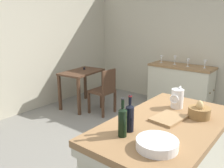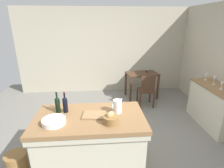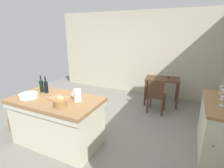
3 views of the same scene
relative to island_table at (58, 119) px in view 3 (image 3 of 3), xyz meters
name	(u,v)px [view 3 (image 3 of 3)]	position (x,y,z in m)	size (l,w,h in m)	color
ground_plane	(94,128)	(0.35, 0.68, -0.47)	(6.76, 6.76, 0.00)	slate
wall_back	(134,53)	(0.35, 3.28, 0.83)	(5.32, 0.12, 2.60)	#B2AA93
island_table	(58,119)	(0.00, 0.00, 0.00)	(1.59, 0.89, 0.87)	olive
side_cabinet	(217,127)	(2.61, 0.95, -0.02)	(0.52, 1.28, 0.90)	olive
writing_desk	(162,83)	(1.42, 2.58, 0.16)	(0.96, 0.67, 0.81)	#472D1E
wooden_chair	(156,95)	(1.39, 1.96, 0.01)	(0.40, 0.40, 0.89)	#472D1E
pitcher	(77,95)	(0.41, 0.08, 0.51)	(0.17, 0.13, 0.25)	white
wash_bowl	(29,96)	(-0.47, -0.15, 0.44)	(0.31, 0.31, 0.07)	white
bread_basket	(60,102)	(0.29, -0.20, 0.46)	(0.21, 0.21, 0.17)	olive
cutting_board	(59,98)	(0.07, 0.01, 0.41)	(0.33, 0.24, 0.02)	#99754C
wine_bottle_dark	(46,86)	(-0.36, 0.16, 0.53)	(0.07, 0.07, 0.32)	black
wine_bottle_amber	(41,85)	(-0.47, 0.16, 0.53)	(0.07, 0.07, 0.33)	black
wine_glass_left	(223,99)	(2.57, 0.82, 0.53)	(0.07, 0.07, 0.15)	white
wine_glass_middle	(223,92)	(2.61, 1.11, 0.55)	(0.07, 0.07, 0.18)	white
wine_glass_right	(221,88)	(2.62, 1.41, 0.53)	(0.07, 0.07, 0.15)	white
wicker_hamper	(17,122)	(-1.13, -0.03, -0.32)	(0.32, 0.32, 0.29)	olive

